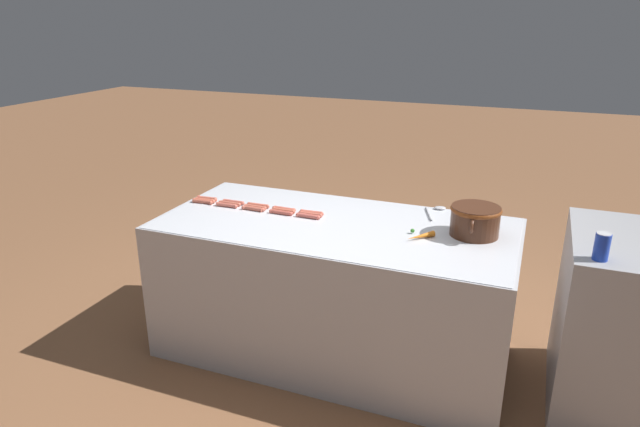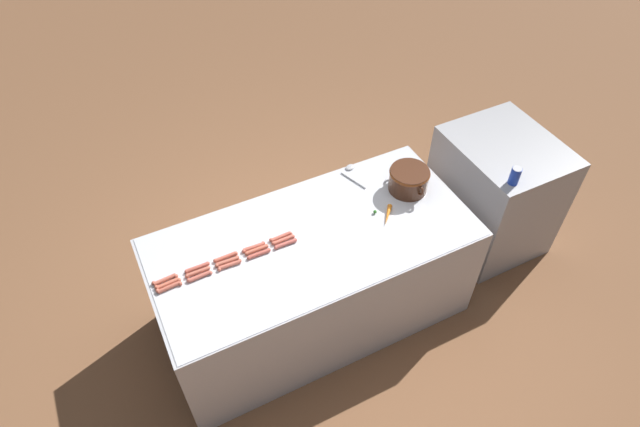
{
  "view_description": "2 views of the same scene",
  "coord_description": "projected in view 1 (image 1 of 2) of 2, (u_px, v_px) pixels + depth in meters",
  "views": [
    {
      "loc": [
        2.78,
        1.0,
        1.95
      ],
      "look_at": [
        -0.09,
        -0.13,
        0.84
      ],
      "focal_mm": 31.37,
      "sensor_mm": 36.0,
      "label": 1
    },
    {
      "loc": [
        1.93,
        -0.92,
        3.3
      ],
      "look_at": [
        -0.14,
        0.12,
        0.84
      ],
      "focal_mm": 30.03,
      "sensor_mm": 36.0,
      "label": 2
    }
  ],
  "objects": [
    {
      "name": "soda_can",
      "position": [
        602.0,
        247.0,
        2.43
      ],
      "size": [
        0.07,
        0.07,
        0.12
      ],
      "color": "#1938B2",
      "rests_on": "back_cabinet"
    },
    {
      "name": "hot_dog_7",
      "position": [
        255.0,
        207.0,
        3.38
      ],
      "size": [
        0.03,
        0.15,
        0.02
      ],
      "color": "#C0634D",
      "rests_on": "griddle_counter"
    },
    {
      "name": "hot_dog_3",
      "position": [
        284.0,
        209.0,
        3.34
      ],
      "size": [
        0.03,
        0.15,
        0.02
      ],
      "color": "#C75E4C",
      "rests_on": "griddle_counter"
    },
    {
      "name": "back_cabinet",
      "position": [
        633.0,
        327.0,
        2.8
      ],
      "size": [
        0.82,
        0.7,
        0.92
      ],
      "primitive_type": "cube",
      "color": "#A0A0A4",
      "rests_on": "ground_plane"
    },
    {
      "name": "hot_dog_9",
      "position": [
        310.0,
        214.0,
        3.25
      ],
      "size": [
        0.03,
        0.15,
        0.02
      ],
      "color": "#CB6450",
      "rests_on": "griddle_counter"
    },
    {
      "name": "hot_dog_5",
      "position": [
        205.0,
        200.0,
        3.5
      ],
      "size": [
        0.03,
        0.15,
        0.02
      ],
      "color": "#CC644A",
      "rests_on": "griddle_counter"
    },
    {
      "name": "hot_dog_0",
      "position": [
        207.0,
        198.0,
        3.53
      ],
      "size": [
        0.03,
        0.15,
        0.02
      ],
      "color": "#C25F4A",
      "rests_on": "griddle_counter"
    },
    {
      "name": "hot_dog_12",
      "position": [
        253.0,
        209.0,
        3.35
      ],
      "size": [
        0.03,
        0.15,
        0.02
      ],
      "color": "#C8624E",
      "rests_on": "griddle_counter"
    },
    {
      "name": "griddle_counter",
      "position": [
        335.0,
        288.0,
        3.3
      ],
      "size": [
        0.96,
        2.01,
        0.83
      ],
      "color": "#BCBCC1",
      "rests_on": "ground_plane"
    },
    {
      "name": "hot_dog_13",
      "position": [
        281.0,
        212.0,
        3.28
      ],
      "size": [
        0.03,
        0.15,
        0.02
      ],
      "color": "#C9594A",
      "rests_on": "griddle_counter"
    },
    {
      "name": "serving_spoon",
      "position": [
        436.0,
        210.0,
        3.34
      ],
      "size": [
        0.27,
        0.13,
        0.02
      ],
      "color": "#B7B7BC",
      "rests_on": "griddle_counter"
    },
    {
      "name": "hot_dog_8",
      "position": [
        283.0,
        211.0,
        3.31
      ],
      "size": [
        0.03,
        0.15,
        0.02
      ],
      "color": "#C7634A",
      "rests_on": "griddle_counter"
    },
    {
      "name": "bean_pot",
      "position": [
        475.0,
        219.0,
        2.95
      ],
      "size": [
        0.33,
        0.27,
        0.16
      ],
      "color": "#472616",
      "rests_on": "griddle_counter"
    },
    {
      "name": "hot_dog_2",
      "position": [
        258.0,
        205.0,
        3.4
      ],
      "size": [
        0.03,
        0.15,
        0.02
      ],
      "color": "#C65C47",
      "rests_on": "griddle_counter"
    },
    {
      "name": "hot_dog_1",
      "position": [
        233.0,
        202.0,
        3.46
      ],
      "size": [
        0.03,
        0.15,
        0.02
      ],
      "color": "#C05B4A",
      "rests_on": "griddle_counter"
    },
    {
      "name": "carrot",
      "position": [
        420.0,
        236.0,
        2.93
      ],
      "size": [
        0.15,
        0.14,
        0.03
      ],
      "color": "orange",
      "rests_on": "griddle_counter"
    },
    {
      "name": "hot_dog_10",
      "position": [
        202.0,
        201.0,
        3.47
      ],
      "size": [
        0.03,
        0.15,
        0.02
      ],
      "color": "#C15D48",
      "rests_on": "griddle_counter"
    },
    {
      "name": "hot_dog_4",
      "position": [
        312.0,
        213.0,
        3.28
      ],
      "size": [
        0.03,
        0.15,
        0.02
      ],
      "color": "#C85E4C",
      "rests_on": "griddle_counter"
    },
    {
      "name": "hot_dog_6",
      "position": [
        230.0,
        203.0,
        3.44
      ],
      "size": [
        0.03,
        0.15,
        0.02
      ],
      "color": "#C4654E",
      "rests_on": "griddle_counter"
    },
    {
      "name": "ground_plane",
      "position": [
        334.0,
        348.0,
        3.44
      ],
      "size": [
        20.0,
        20.0,
        0.0
      ],
      "primitive_type": "plane",
      "color": "brown"
    },
    {
      "name": "hot_dog_11",
      "position": [
        227.0,
        205.0,
        3.41
      ],
      "size": [
        0.03,
        0.15,
        0.02
      ],
      "color": "#CA6150",
      "rests_on": "griddle_counter"
    },
    {
      "name": "hot_dog_14",
      "position": [
        308.0,
        216.0,
        3.22
      ],
      "size": [
        0.03,
        0.15,
        0.02
      ],
      "color": "#C95C4F",
      "rests_on": "griddle_counter"
    }
  ]
}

